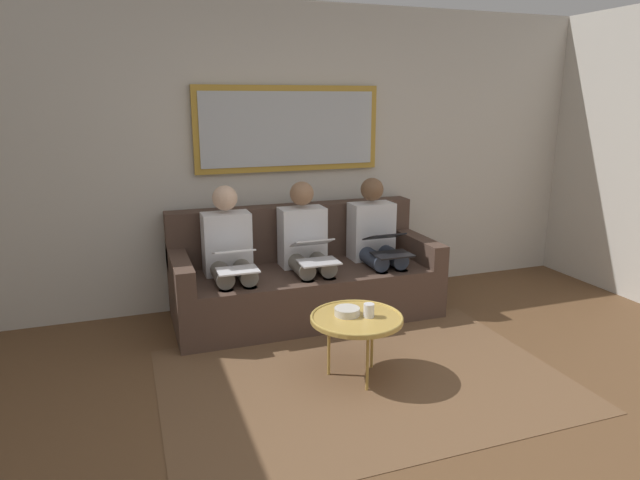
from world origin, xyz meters
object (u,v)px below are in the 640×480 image
(framed_mirror, at_px, (289,129))
(laptop_silver, at_px, (315,251))
(cup, at_px, (369,310))
(laptop_black, at_px, (388,244))
(person_left, at_px, (376,240))
(coffee_table, at_px, (357,319))
(bowl, at_px, (347,312))
(person_middle, at_px, (306,247))
(person_right, at_px, (229,254))
(laptop_white, at_px, (235,260))
(couch, at_px, (304,278))

(framed_mirror, bearing_deg, laptop_silver, 90.00)
(cup, height_order, laptop_black, laptop_black)
(framed_mirror, relative_size, person_left, 1.44)
(laptop_silver, bearing_deg, coffee_table, 87.93)
(coffee_table, bearing_deg, cup, 160.38)
(laptop_silver, bearing_deg, bowl, 84.76)
(person_left, bearing_deg, coffee_table, 59.63)
(cup, relative_size, person_middle, 0.08)
(bowl, distance_m, laptop_black, 1.14)
(laptop_black, height_order, person_right, person_right)
(laptop_black, xyz_separation_m, laptop_white, (1.28, 0.01, -0.00))
(person_middle, bearing_deg, person_right, 0.00)
(laptop_silver, bearing_deg, laptop_black, 179.69)
(coffee_table, relative_size, cup, 6.73)
(laptop_black, distance_m, laptop_silver, 0.64)
(person_middle, bearing_deg, bowl, 85.85)
(coffee_table, bearing_deg, couch, -91.56)
(person_left, height_order, person_middle, same)
(laptop_white, bearing_deg, framed_mirror, -132.35)
(bowl, bearing_deg, person_middle, -94.15)
(laptop_black, bearing_deg, cup, 57.57)
(laptop_black, distance_m, person_middle, 0.68)
(couch, height_order, coffee_table, couch)
(laptop_white, bearing_deg, cup, 126.21)
(person_right, bearing_deg, couch, -173.87)
(laptop_white, bearing_deg, bowl, 123.25)
(framed_mirror, height_order, person_right, framed_mirror)
(cup, xyz_separation_m, laptop_white, (0.68, -0.93, 0.15))
(person_middle, bearing_deg, laptop_silver, 90.00)
(cup, distance_m, laptop_white, 1.16)
(framed_mirror, height_order, laptop_silver, framed_mirror)
(cup, height_order, bowl, cup)
(framed_mirror, bearing_deg, coffee_table, 88.82)
(coffee_table, bearing_deg, person_left, -120.37)
(couch, distance_m, coffee_table, 1.22)
(coffee_table, distance_m, laptop_white, 1.11)
(laptop_black, bearing_deg, laptop_silver, -0.31)
(framed_mirror, distance_m, laptop_silver, 1.15)
(couch, relative_size, laptop_black, 5.77)
(cup, xyz_separation_m, laptop_black, (-0.60, -0.94, 0.15))
(person_left, height_order, person_right, same)
(coffee_table, relative_size, person_left, 0.53)
(person_middle, bearing_deg, laptop_black, 160.02)
(bowl, height_order, person_middle, person_middle)
(couch, bearing_deg, laptop_silver, 90.00)
(bowl, bearing_deg, laptop_black, -129.71)
(person_left, bearing_deg, laptop_black, 90.00)
(couch, relative_size, laptop_silver, 5.63)
(couch, distance_m, laptop_white, 0.78)
(laptop_silver, height_order, laptop_white, laptop_silver)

